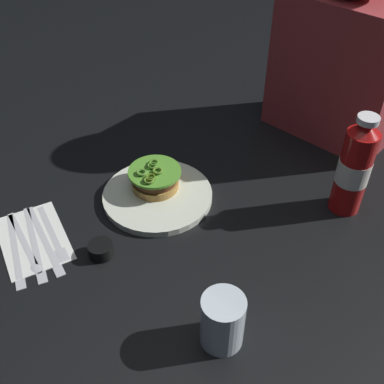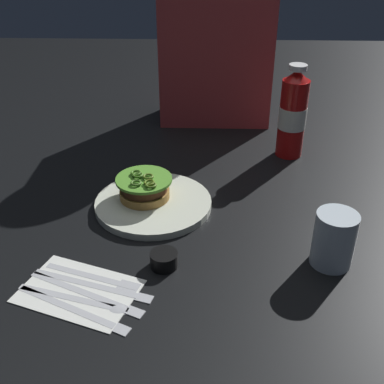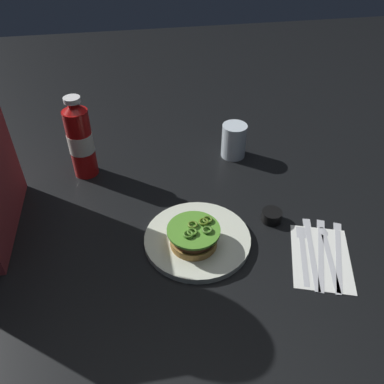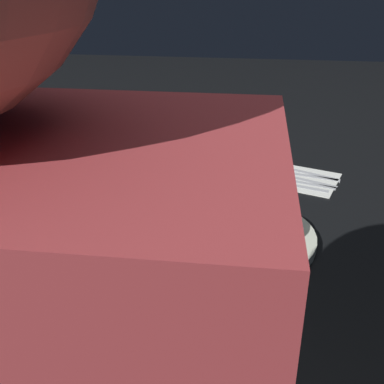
{
  "view_description": "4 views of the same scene",
  "coord_description": "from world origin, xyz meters",
  "px_view_note": "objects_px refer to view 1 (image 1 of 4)",
  "views": [
    {
      "loc": [
        0.49,
        -0.49,
        0.7
      ],
      "look_at": [
        0.01,
        0.03,
        0.08
      ],
      "focal_mm": 43.64,
      "sensor_mm": 36.0,
      "label": 1
    },
    {
      "loc": [
        0.02,
        -0.8,
        0.54
      ],
      "look_at": [
        -0.01,
        -0.01,
        0.06
      ],
      "focal_mm": 44.07,
      "sensor_mm": 36.0,
      "label": 2
    },
    {
      "loc": [
        -0.7,
        0.14,
        0.66
      ],
      "look_at": [
        0.0,
        0.02,
        0.07
      ],
      "focal_mm": 36.59,
      "sensor_mm": 36.0,
      "label": 3
    },
    {
      "loc": [
        -0.1,
        0.69,
        0.41
      ],
      "look_at": [
        -0.01,
        -0.0,
        0.07
      ],
      "focal_mm": 45.29,
      "sensor_mm": 36.0,
      "label": 4
    }
  ],
  "objects_px": {
    "burger_sandwich": "(155,178)",
    "spoon_utensil": "(28,250)",
    "napkin": "(33,238)",
    "steak_knife": "(35,247)",
    "diner_person": "(344,44)",
    "dinner_plate": "(158,196)",
    "fork_utensil": "(54,237)",
    "condiment_cup": "(101,250)",
    "table_knife": "(15,253)",
    "water_glass": "(222,321)",
    "butter_knife": "(46,243)",
    "ketchup_bottle": "(354,168)"
  },
  "relations": [
    {
      "from": "table_knife",
      "to": "butter_knife",
      "type": "xyz_separation_m",
      "value": [
        0.02,
        0.06,
        0.0
      ]
    },
    {
      "from": "burger_sandwich",
      "to": "diner_person",
      "type": "height_order",
      "value": "diner_person"
    },
    {
      "from": "water_glass",
      "to": "napkin",
      "type": "height_order",
      "value": "water_glass"
    },
    {
      "from": "water_glass",
      "to": "condiment_cup",
      "type": "relative_size",
      "value": 2.06
    },
    {
      "from": "spoon_utensil",
      "to": "fork_utensil",
      "type": "distance_m",
      "value": 0.06
    },
    {
      "from": "table_knife",
      "to": "steak_knife",
      "type": "bearing_deg",
      "value": 69.85
    },
    {
      "from": "burger_sandwich",
      "to": "spoon_utensil",
      "type": "height_order",
      "value": "burger_sandwich"
    },
    {
      "from": "napkin",
      "to": "fork_utensil",
      "type": "xyz_separation_m",
      "value": [
        0.03,
        0.03,
        0.0
      ]
    },
    {
      "from": "water_glass",
      "to": "steak_knife",
      "type": "xyz_separation_m",
      "value": [
        -0.4,
        -0.1,
        -0.05
      ]
    },
    {
      "from": "water_glass",
      "to": "spoon_utensil",
      "type": "xyz_separation_m",
      "value": [
        -0.4,
        -0.11,
        -0.05
      ]
    },
    {
      "from": "ketchup_bottle",
      "to": "spoon_utensil",
      "type": "bearing_deg",
      "value": -125.77
    },
    {
      "from": "condiment_cup",
      "to": "diner_person",
      "type": "distance_m",
      "value": 0.72
    },
    {
      "from": "napkin",
      "to": "diner_person",
      "type": "relative_size",
      "value": 0.36
    },
    {
      "from": "napkin",
      "to": "spoon_utensil",
      "type": "xyz_separation_m",
      "value": [
        0.02,
        -0.03,
        0.0
      ]
    },
    {
      "from": "condiment_cup",
      "to": "napkin",
      "type": "relative_size",
      "value": 0.26
    },
    {
      "from": "dinner_plate",
      "to": "table_knife",
      "type": "xyz_separation_m",
      "value": [
        -0.08,
        -0.31,
        -0.0
      ]
    },
    {
      "from": "ketchup_bottle",
      "to": "condiment_cup",
      "type": "xyz_separation_m",
      "value": [
        -0.28,
        -0.45,
        -0.09
      ]
    },
    {
      "from": "diner_person",
      "to": "condiment_cup",
      "type": "bearing_deg",
      "value": -97.65
    },
    {
      "from": "condiment_cup",
      "to": "fork_utensil",
      "type": "height_order",
      "value": "condiment_cup"
    },
    {
      "from": "dinner_plate",
      "to": "burger_sandwich",
      "type": "xyz_separation_m",
      "value": [
        -0.02,
        0.01,
        0.03
      ]
    },
    {
      "from": "dinner_plate",
      "to": "napkin",
      "type": "relative_size",
      "value": 1.3
    },
    {
      "from": "butter_knife",
      "to": "fork_utensil",
      "type": "distance_m",
      "value": 0.02
    },
    {
      "from": "ketchup_bottle",
      "to": "butter_knife",
      "type": "bearing_deg",
      "value": -126.97
    },
    {
      "from": "burger_sandwich",
      "to": "steak_knife",
      "type": "bearing_deg",
      "value": -100.44
    },
    {
      "from": "dinner_plate",
      "to": "condiment_cup",
      "type": "xyz_separation_m",
      "value": [
        0.04,
        -0.19,
        0.01
      ]
    },
    {
      "from": "dinner_plate",
      "to": "steak_knife",
      "type": "distance_m",
      "value": 0.28
    },
    {
      "from": "spoon_utensil",
      "to": "fork_utensil",
      "type": "bearing_deg",
      "value": 82.98
    },
    {
      "from": "water_glass",
      "to": "steak_knife",
      "type": "bearing_deg",
      "value": -166.1
    },
    {
      "from": "burger_sandwich",
      "to": "table_knife",
      "type": "relative_size",
      "value": 0.59
    },
    {
      "from": "table_knife",
      "to": "fork_utensil",
      "type": "height_order",
      "value": "same"
    },
    {
      "from": "water_glass",
      "to": "table_knife",
      "type": "bearing_deg",
      "value": -161.97
    },
    {
      "from": "ketchup_bottle",
      "to": "burger_sandwich",
      "type": "bearing_deg",
      "value": -143.91
    },
    {
      "from": "ketchup_bottle",
      "to": "steak_knife",
      "type": "height_order",
      "value": "ketchup_bottle"
    },
    {
      "from": "dinner_plate",
      "to": "fork_utensil",
      "type": "bearing_deg",
      "value": -106.08
    },
    {
      "from": "dinner_plate",
      "to": "condiment_cup",
      "type": "height_order",
      "value": "condiment_cup"
    },
    {
      "from": "steak_knife",
      "to": "butter_knife",
      "type": "relative_size",
      "value": 0.97
    },
    {
      "from": "water_glass",
      "to": "napkin",
      "type": "xyz_separation_m",
      "value": [
        -0.43,
        -0.09,
        -0.05
      ]
    },
    {
      "from": "condiment_cup",
      "to": "steak_knife",
      "type": "height_order",
      "value": "condiment_cup"
    },
    {
      "from": "butter_knife",
      "to": "condiment_cup",
      "type": "bearing_deg",
      "value": 29.98
    },
    {
      "from": "condiment_cup",
      "to": "napkin",
      "type": "height_order",
      "value": "condiment_cup"
    },
    {
      "from": "table_knife",
      "to": "butter_knife",
      "type": "bearing_deg",
      "value": 70.3
    },
    {
      "from": "burger_sandwich",
      "to": "butter_knife",
      "type": "distance_m",
      "value": 0.27
    },
    {
      "from": "napkin",
      "to": "steak_knife",
      "type": "relative_size",
      "value": 0.9
    },
    {
      "from": "diner_person",
      "to": "fork_utensil",
      "type": "bearing_deg",
      "value": -105.19
    },
    {
      "from": "spoon_utensil",
      "to": "napkin",
      "type": "bearing_deg",
      "value": 131.95
    },
    {
      "from": "water_glass",
      "to": "napkin",
      "type": "distance_m",
      "value": 0.44
    },
    {
      "from": "dinner_plate",
      "to": "napkin",
      "type": "height_order",
      "value": "dinner_plate"
    },
    {
      "from": "burger_sandwich",
      "to": "ketchup_bottle",
      "type": "relative_size",
      "value": 0.51
    },
    {
      "from": "water_glass",
      "to": "table_knife",
      "type": "xyz_separation_m",
      "value": [
        -0.41,
        -0.13,
        -0.05
      ]
    },
    {
      "from": "dinner_plate",
      "to": "spoon_utensil",
      "type": "relative_size",
      "value": 1.26
    }
  ]
}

